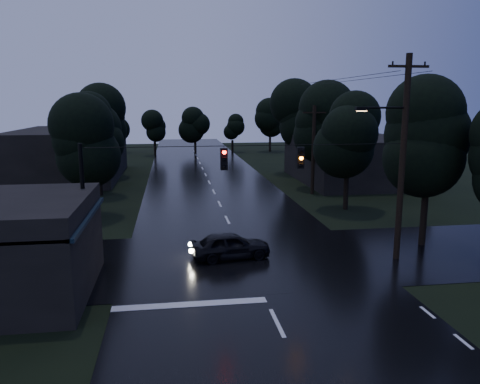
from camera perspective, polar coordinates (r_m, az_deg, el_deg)
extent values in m
cube|color=black|center=(41.02, -3.21, -0.02)|extent=(12.00, 120.00, 0.02)
cube|color=black|center=(23.71, 0.76, -8.20)|extent=(60.00, 9.00, 0.02)
cube|color=black|center=(20.69, -26.29, -2.98)|extent=(6.00, 7.00, 0.12)
cube|color=black|center=(19.96, -18.07, -2.85)|extent=(0.30, 7.00, 0.15)
cylinder|color=black|center=(17.67, -20.01, -10.53)|extent=(0.10, 0.10, 3.00)
cylinder|color=black|center=(23.28, -17.10, -5.19)|extent=(0.10, 0.10, 3.00)
cube|color=#FEBC65|center=(18.72, -18.85, -6.02)|extent=(0.06, 1.60, 0.50)
cube|color=#FEBC65|center=(21.28, -17.56, -3.93)|extent=(0.06, 1.20, 0.50)
cube|color=black|center=(47.81, 13.30, 3.93)|extent=(10.00, 14.00, 4.40)
cube|color=black|center=(51.47, -20.06, 4.38)|extent=(10.00, 16.00, 5.00)
cylinder|color=black|center=(24.00, 19.20, 3.70)|extent=(0.30, 0.30, 10.00)
cube|color=black|center=(23.89, 19.88, 14.21)|extent=(2.00, 0.12, 0.12)
cylinder|color=black|center=(23.35, 17.15, 9.79)|extent=(2.20, 0.10, 0.10)
cube|color=black|center=(22.90, 14.62, 9.78)|extent=(0.60, 0.25, 0.18)
cube|color=#FFB266|center=(22.91, 14.61, 9.53)|extent=(0.45, 0.18, 0.03)
cylinder|color=black|center=(40.12, 8.93, 5.04)|extent=(0.30, 0.30, 7.50)
cube|color=black|center=(39.93, 9.06, 9.54)|extent=(2.00, 0.12, 0.12)
cylinder|color=black|center=(22.01, -18.47, -2.16)|extent=(0.18, 0.18, 6.00)
cylinder|color=black|center=(21.51, 1.22, 5.67)|extent=(15.00, 0.03, 0.03)
cube|color=black|center=(21.41, -1.97, 4.03)|extent=(0.32, 0.25, 1.00)
sphere|color=#FF0C07|center=(21.26, -1.92, 3.98)|extent=(0.18, 0.18, 0.18)
cube|color=black|center=(22.09, 7.38, 4.16)|extent=(0.32, 0.25, 1.00)
sphere|color=orange|center=(21.95, 7.48, 4.11)|extent=(0.18, 0.18, 0.18)
cylinder|color=black|center=(27.54, 21.45, -3.22)|extent=(0.36, 0.36, 2.80)
sphere|color=black|center=(26.96, 21.96, 3.81)|extent=(4.48, 4.48, 4.48)
sphere|color=black|center=(26.86, 22.14, 6.35)|extent=(4.48, 4.48, 4.48)
sphere|color=black|center=(26.81, 22.32, 8.91)|extent=(4.48, 4.48, 4.48)
cylinder|color=black|center=(33.23, -17.60, -0.95)|extent=(0.36, 0.36, 2.45)
sphere|color=black|center=(32.77, -17.90, 4.14)|extent=(3.92, 3.92, 3.92)
sphere|color=black|center=(32.68, -18.00, 5.97)|extent=(3.92, 3.92, 3.92)
sphere|color=black|center=(32.61, -18.11, 7.81)|extent=(3.92, 3.92, 3.92)
cylinder|color=black|center=(41.08, -16.69, 1.41)|extent=(0.36, 0.36, 2.62)
sphere|color=black|center=(40.70, -16.94, 5.84)|extent=(4.20, 4.20, 4.20)
sphere|color=black|center=(40.63, -17.03, 7.42)|extent=(4.20, 4.20, 4.20)
sphere|color=black|center=(40.59, -17.12, 9.00)|extent=(4.20, 4.20, 4.20)
cylinder|color=black|center=(50.96, -15.79, 3.32)|extent=(0.36, 0.36, 2.80)
sphere|color=black|center=(50.65, -15.99, 7.14)|extent=(4.48, 4.48, 4.48)
sphere|color=black|center=(50.59, -16.06, 8.49)|extent=(4.48, 4.48, 4.48)
sphere|color=black|center=(50.56, -16.13, 9.85)|extent=(4.48, 4.48, 4.48)
cylinder|color=black|center=(35.08, 12.79, 0.04)|extent=(0.36, 0.36, 2.62)
sphere|color=black|center=(34.64, 13.01, 5.23)|extent=(4.20, 4.20, 4.20)
sphere|color=black|center=(34.55, 13.09, 7.08)|extent=(4.20, 4.20, 4.20)
sphere|color=black|center=(34.50, 13.17, 8.95)|extent=(4.20, 4.20, 4.20)
cylinder|color=black|center=(42.70, 9.71, 2.18)|extent=(0.36, 0.36, 2.80)
sphere|color=black|center=(42.33, 9.86, 6.74)|extent=(4.48, 4.48, 4.48)
sphere|color=black|center=(42.26, 9.91, 8.36)|extent=(4.48, 4.48, 4.48)
sphere|color=black|center=(42.23, 9.97, 9.98)|extent=(4.48, 4.48, 4.48)
cylinder|color=black|center=(52.35, 6.98, 3.94)|extent=(0.36, 0.36, 2.97)
sphere|color=black|center=(52.04, 7.07, 7.89)|extent=(4.76, 4.76, 4.76)
sphere|color=black|center=(51.99, 7.10, 9.30)|extent=(4.76, 4.76, 4.76)
sphere|color=black|center=(51.97, 7.13, 10.70)|extent=(4.76, 4.76, 4.76)
imported|color=black|center=(23.64, -1.17, -6.52)|extent=(4.15, 2.05, 1.36)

